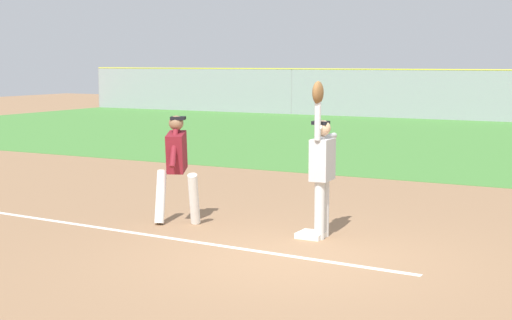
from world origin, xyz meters
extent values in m
plane|color=#936D4C|center=(0.00, 0.00, 0.00)|extent=(76.42, 76.42, 0.00)
cube|color=#478438|center=(0.00, 15.81, 0.01)|extent=(47.19, 17.65, 0.01)
cube|color=white|center=(-4.27, 0.24, 0.00)|extent=(11.99, 0.76, 0.01)
cube|color=white|center=(-0.27, 1.14, 0.04)|extent=(0.38, 0.38, 0.08)
cylinder|color=silver|center=(-0.14, 1.29, 0.42)|extent=(0.16, 0.16, 0.85)
cylinder|color=silver|center=(-0.13, 1.09, 0.42)|extent=(0.16, 0.16, 0.85)
cube|color=#B7B7B7|center=(-0.13, 1.19, 1.15)|extent=(0.29, 0.46, 0.60)
sphere|color=#DBAD84|center=(-0.13, 1.19, 1.60)|extent=(0.25, 0.25, 0.23)
cube|color=black|center=(-0.16, 1.19, 1.68)|extent=(0.23, 0.22, 0.05)
cylinder|color=#B7B7B7|center=(-0.12, 0.97, 1.76)|extent=(0.10, 0.10, 0.62)
cylinder|color=#B7B7B7|center=(-0.15, 1.41, 1.45)|extent=(0.14, 0.62, 0.09)
ellipsoid|color=brown|center=(-0.12, 0.97, 2.12)|extent=(0.16, 0.29, 0.32)
cylinder|color=white|center=(-2.21, 1.00, 0.42)|extent=(0.31, 0.46, 0.85)
cylinder|color=white|center=(-2.79, 0.93, 0.42)|extent=(0.31, 0.46, 0.85)
cube|color=maroon|center=(-2.50, 0.97, 1.15)|extent=(0.45, 0.58, 0.66)
sphere|color=#8C6647|center=(-2.50, 0.97, 1.60)|extent=(0.30, 0.30, 0.23)
cube|color=black|center=(-2.47, 0.98, 1.68)|extent=(0.28, 0.27, 0.05)
cylinder|color=maroon|center=(-2.59, 1.17, 1.23)|extent=(0.24, 0.40, 0.58)
cylinder|color=maroon|center=(-2.41, 0.76, 1.23)|extent=(0.24, 0.40, 0.58)
sphere|color=white|center=(-0.09, 0.99, 1.63)|extent=(0.07, 0.07, 0.07)
cylinder|color=gray|center=(-23.59, 24.64, 1.08)|extent=(0.08, 0.08, 2.15)
cylinder|color=gray|center=(-11.80, 24.64, 1.08)|extent=(0.08, 0.08, 2.15)
cube|color=black|center=(-9.73, 28.02, 0.57)|extent=(4.47, 2.07, 0.55)
cube|color=#2D333D|center=(-9.73, 28.02, 1.05)|extent=(2.27, 1.83, 0.40)
cylinder|color=black|center=(-8.24, 28.91, 0.30)|extent=(0.61, 0.24, 0.60)
cylinder|color=black|center=(-8.31, 27.01, 0.30)|extent=(0.61, 0.24, 0.60)
cylinder|color=black|center=(-11.14, 29.03, 0.30)|extent=(0.61, 0.24, 0.60)
cylinder|color=black|center=(-11.21, 27.13, 0.30)|extent=(0.61, 0.24, 0.60)
cube|color=white|center=(-4.62, 28.17, 0.57)|extent=(4.43, 1.98, 0.55)
cube|color=#2D333D|center=(-4.62, 28.17, 1.05)|extent=(2.23, 1.79, 0.40)
cylinder|color=black|center=(-3.19, 29.14, 0.30)|extent=(0.60, 0.23, 0.60)
cylinder|color=black|center=(-3.15, 27.24, 0.30)|extent=(0.60, 0.23, 0.60)
cylinder|color=black|center=(-6.09, 29.09, 0.30)|extent=(0.60, 0.23, 0.60)
cylinder|color=black|center=(-6.05, 27.19, 0.30)|extent=(0.60, 0.23, 0.60)
camera|label=1|loc=(4.20, -8.95, 2.56)|focal=54.04mm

